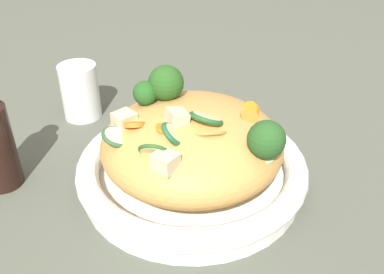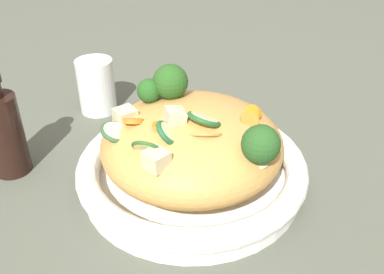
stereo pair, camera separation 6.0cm
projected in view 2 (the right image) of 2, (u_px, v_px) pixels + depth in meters
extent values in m
plane|color=#4B5043|center=(192.00, 183.00, 0.64)|extent=(3.00, 3.00, 0.00)
cylinder|color=white|center=(192.00, 179.00, 0.64)|extent=(0.31, 0.31, 0.02)
torus|color=white|center=(192.00, 165.00, 0.62)|extent=(0.33, 0.33, 0.03)
ellipsoid|color=#BC8B45|center=(192.00, 143.00, 0.60)|extent=(0.25, 0.25, 0.11)
torus|color=tan|center=(194.00, 129.00, 0.59)|extent=(0.06, 0.06, 0.02)
torus|color=#B7823C|center=(205.00, 134.00, 0.55)|extent=(0.06, 0.06, 0.03)
cone|color=#A2B978|center=(259.00, 160.00, 0.53)|extent=(0.03, 0.03, 0.01)
sphere|color=#234E1F|center=(261.00, 144.00, 0.52)|extent=(0.05, 0.05, 0.05)
cone|color=#A3C27C|center=(170.00, 98.00, 0.62)|extent=(0.04, 0.04, 0.02)
sphere|color=#24511C|center=(169.00, 82.00, 0.61)|extent=(0.07, 0.07, 0.05)
cone|color=#9EB772|center=(150.00, 102.00, 0.62)|extent=(0.02, 0.02, 0.01)
sphere|color=#21511D|center=(149.00, 91.00, 0.61)|extent=(0.04, 0.04, 0.03)
cylinder|color=orange|center=(160.00, 127.00, 0.55)|extent=(0.03, 0.03, 0.01)
cylinder|color=orange|center=(249.00, 120.00, 0.57)|extent=(0.03, 0.03, 0.02)
cylinder|color=orange|center=(134.00, 121.00, 0.57)|extent=(0.04, 0.04, 0.02)
cylinder|color=orange|center=(252.00, 114.00, 0.59)|extent=(0.02, 0.03, 0.02)
cylinder|color=beige|center=(167.00, 133.00, 0.53)|extent=(0.04, 0.04, 0.03)
torus|color=#215530|center=(167.00, 133.00, 0.53)|extent=(0.04, 0.05, 0.03)
cylinder|color=beige|center=(147.00, 148.00, 0.52)|extent=(0.04, 0.04, 0.03)
torus|color=#2A5422|center=(147.00, 148.00, 0.52)|extent=(0.05, 0.05, 0.04)
cylinder|color=beige|center=(203.00, 120.00, 0.55)|extent=(0.04, 0.05, 0.02)
torus|color=#215423|center=(203.00, 120.00, 0.55)|extent=(0.05, 0.06, 0.03)
cylinder|color=beige|center=(116.00, 132.00, 0.57)|extent=(0.05, 0.05, 0.02)
torus|color=#2D502D|center=(116.00, 132.00, 0.57)|extent=(0.06, 0.06, 0.02)
cube|color=beige|center=(125.00, 116.00, 0.59)|extent=(0.03, 0.03, 0.02)
cube|color=#C5BB93|center=(156.00, 160.00, 0.51)|extent=(0.03, 0.03, 0.02)
cube|color=beige|center=(175.00, 117.00, 0.56)|extent=(0.03, 0.03, 0.02)
cylinder|color=black|center=(5.00, 135.00, 0.64)|extent=(0.05, 0.05, 0.13)
cylinder|color=silver|center=(96.00, 86.00, 0.81)|extent=(0.07, 0.07, 0.10)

